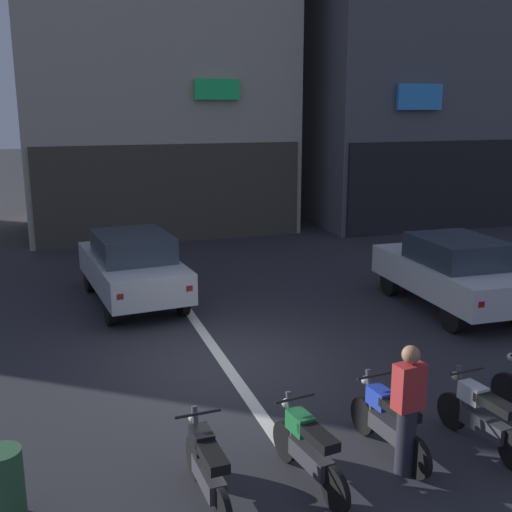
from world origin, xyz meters
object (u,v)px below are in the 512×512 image
at_px(car_silver_crossing_near, 132,265).
at_px(car_white_parked_kerbside, 452,271).
at_px(motorcycle_black_row_leftmost, 207,467).
at_px(trash_bin, 4,486).
at_px(motorcycle_green_row_left_mid, 308,448).
at_px(motorcycle_blue_row_centre, 388,421).
at_px(person_by_motorcycles, 408,409).
at_px(motorcycle_white_row_right_mid, 482,416).

distance_m(car_silver_crossing_near, car_white_parked_kerbside, 7.13).
bearing_deg(car_white_parked_kerbside, car_silver_crossing_near, 157.82).
height_order(motorcycle_black_row_leftmost, trash_bin, motorcycle_black_row_leftmost).
xyz_separation_m(car_white_parked_kerbside, motorcycle_green_row_left_mid, (-5.57, -5.07, -0.43)).
height_order(motorcycle_blue_row_centre, trash_bin, motorcycle_blue_row_centre).
bearing_deg(motorcycle_blue_row_centre, person_by_motorcycles, -93.02).
bearing_deg(motorcycle_blue_row_centre, motorcycle_green_row_left_mid, -167.12).
distance_m(motorcycle_blue_row_centre, trash_bin, 4.63).
bearing_deg(motorcycle_white_row_right_mid, car_silver_crossing_near, 114.40).
distance_m(motorcycle_green_row_left_mid, motorcycle_white_row_right_mid, 2.48).
bearing_deg(person_by_motorcycles, car_silver_crossing_near, 105.82).
height_order(motorcycle_white_row_right_mid, person_by_motorcycles, person_by_motorcycles).
xyz_separation_m(motorcycle_black_row_leftmost, trash_bin, (-2.16, 0.39, -0.03)).
distance_m(motorcycle_black_row_leftmost, trash_bin, 2.19).
relative_size(car_white_parked_kerbside, motorcycle_white_row_right_mid, 2.49).
distance_m(motorcycle_green_row_left_mid, person_by_motorcycles, 1.29).
xyz_separation_m(motorcycle_black_row_leftmost, motorcycle_blue_row_centre, (2.47, 0.29, 0.00)).
bearing_deg(motorcycle_white_row_right_mid, trash_bin, 176.49).
bearing_deg(trash_bin, motorcycle_green_row_left_mid, -6.35).
xyz_separation_m(motorcycle_blue_row_centre, person_by_motorcycles, (-0.02, -0.46, 0.40)).
relative_size(motorcycle_green_row_left_mid, trash_bin, 1.96).
height_order(car_white_parked_kerbside, motorcycle_black_row_leftmost, car_white_parked_kerbside).
bearing_deg(car_silver_crossing_near, trash_bin, -107.72).
height_order(car_silver_crossing_near, motorcycle_blue_row_centre, car_silver_crossing_near).
distance_m(car_white_parked_kerbside, motorcycle_green_row_left_mid, 7.54).
bearing_deg(trash_bin, car_silver_crossing_near, 72.28).
distance_m(car_silver_crossing_near, motorcycle_green_row_left_mid, 7.84).
xyz_separation_m(car_silver_crossing_near, motorcycle_green_row_left_mid, (1.03, -7.76, -0.43)).
bearing_deg(motorcycle_black_row_leftmost, trash_bin, 169.79).
distance_m(motorcycle_blue_row_centre, person_by_motorcycles, 0.61).
bearing_deg(motorcycle_blue_row_centre, car_white_parked_kerbside, 47.85).
height_order(motorcycle_green_row_left_mid, motorcycle_white_row_right_mid, same).
bearing_deg(motorcycle_white_row_right_mid, car_white_parked_kerbside, 58.52).
bearing_deg(motorcycle_green_row_left_mid, motorcycle_white_row_right_mid, 0.41).
relative_size(motorcycle_black_row_leftmost, person_by_motorcycles, 1.00).
relative_size(car_silver_crossing_near, motorcycle_green_row_left_mid, 2.56).
xyz_separation_m(car_white_parked_kerbside, motorcycle_white_row_right_mid, (-3.09, -5.05, -0.43)).
height_order(motorcycle_black_row_leftmost, motorcycle_blue_row_centre, same).
distance_m(car_silver_crossing_near, motorcycle_white_row_right_mid, 8.51).
relative_size(motorcycle_green_row_left_mid, motorcycle_blue_row_centre, 1.00).
bearing_deg(car_white_parked_kerbside, motorcycle_blue_row_centre, -132.15).
xyz_separation_m(car_silver_crossing_near, trash_bin, (-2.36, -7.38, -0.46)).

